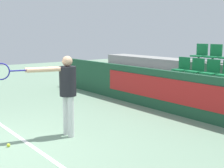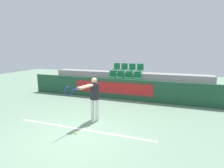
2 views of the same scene
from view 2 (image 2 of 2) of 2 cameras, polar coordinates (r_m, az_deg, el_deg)
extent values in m
plane|color=gray|center=(5.93, -11.60, -15.73)|extent=(30.00, 30.00, 0.00)
cube|color=white|center=(6.21, -9.86, -14.35)|extent=(5.05, 0.08, 0.01)
cube|color=#1E4C33|center=(9.48, 1.63, -1.61)|extent=(10.59, 0.12, 1.12)
cube|color=red|center=(9.48, 0.04, -1.26)|extent=(4.38, 0.02, 0.62)
cube|color=gray|center=(10.05, 2.52, -2.99)|extent=(10.19, 0.88, 0.40)
cube|color=gray|center=(10.83, 3.88, -0.88)|extent=(10.19, 0.88, 0.80)
cube|color=gray|center=(11.62, 5.05, 0.94)|extent=(10.19, 0.88, 1.19)
cylinder|color=#333333|center=(10.27, -1.64, -1.12)|extent=(0.07, 0.07, 0.14)
cube|color=#197A42|center=(10.25, -1.64, -0.60)|extent=(0.42, 0.38, 0.05)
cube|color=#197A42|center=(10.37, -1.31, 0.72)|extent=(0.42, 0.04, 0.37)
cylinder|color=#333333|center=(10.10, 1.17, -1.33)|extent=(0.07, 0.07, 0.14)
cube|color=#197A42|center=(10.08, 1.17, -0.81)|extent=(0.42, 0.38, 0.05)
cube|color=#197A42|center=(10.20, 1.48, 0.54)|extent=(0.42, 0.04, 0.37)
cylinder|color=#333333|center=(9.95, 4.07, -1.55)|extent=(0.07, 0.07, 0.14)
cube|color=#197A42|center=(9.93, 4.08, -1.02)|extent=(0.42, 0.38, 0.05)
cube|color=#197A42|center=(10.05, 4.35, 0.35)|extent=(0.42, 0.04, 0.37)
cylinder|color=#333333|center=(9.83, 7.05, -1.77)|extent=(0.07, 0.07, 0.14)
cube|color=#197A42|center=(9.81, 7.06, -1.23)|extent=(0.42, 0.38, 0.05)
cube|color=#197A42|center=(9.93, 7.30, 0.16)|extent=(0.42, 0.04, 0.37)
cylinder|color=#333333|center=(11.01, -0.02, 1.83)|extent=(0.07, 0.07, 0.14)
cube|color=#197A42|center=(11.00, -0.02, 2.32)|extent=(0.42, 0.38, 0.05)
cube|color=#197A42|center=(11.13, 0.27, 3.52)|extent=(0.42, 0.04, 0.37)
cylinder|color=#333333|center=(10.85, 2.62, 1.68)|extent=(0.07, 0.07, 0.14)
cube|color=#197A42|center=(10.84, 2.63, 2.17)|extent=(0.42, 0.38, 0.05)
cube|color=#197A42|center=(10.97, 2.89, 3.39)|extent=(0.42, 0.04, 0.37)
cylinder|color=#333333|center=(10.71, 5.34, 1.52)|extent=(0.07, 0.07, 0.14)
cube|color=#197A42|center=(10.70, 5.35, 2.02)|extent=(0.42, 0.38, 0.05)
cube|color=#197A42|center=(10.83, 5.59, 3.25)|extent=(0.42, 0.04, 0.37)
cylinder|color=#333333|center=(10.60, 8.12, 1.35)|extent=(0.07, 0.07, 0.14)
cube|color=#197A42|center=(10.59, 8.13, 1.85)|extent=(0.42, 0.38, 0.05)
cube|color=#197A42|center=(10.72, 8.34, 3.10)|extent=(0.42, 0.04, 0.37)
cylinder|color=#333333|center=(11.78, 1.40, 4.40)|extent=(0.07, 0.07, 0.14)
cube|color=#197A42|center=(11.77, 1.40, 4.86)|extent=(0.42, 0.38, 0.05)
cube|color=#197A42|center=(11.91, 1.66, 5.95)|extent=(0.42, 0.04, 0.37)
cylinder|color=#333333|center=(11.63, 3.89, 4.29)|extent=(0.07, 0.07, 0.14)
cube|color=#197A42|center=(11.62, 3.89, 4.76)|extent=(0.42, 0.38, 0.05)
cube|color=#197A42|center=(11.76, 4.13, 5.86)|extent=(0.42, 0.04, 0.37)
cylinder|color=#333333|center=(11.50, 6.44, 4.17)|extent=(0.07, 0.07, 0.14)
cube|color=#197A42|center=(11.49, 6.45, 4.64)|extent=(0.42, 0.38, 0.05)
cube|color=#197A42|center=(11.64, 6.66, 5.76)|extent=(0.42, 0.04, 0.37)
cylinder|color=#333333|center=(11.40, 9.04, 4.04)|extent=(0.07, 0.07, 0.14)
cube|color=#197A42|center=(11.39, 9.05, 4.51)|extent=(0.42, 0.38, 0.05)
cube|color=#197A42|center=(11.53, 9.24, 5.64)|extent=(0.42, 0.04, 0.37)
cylinder|color=silver|center=(6.76, -6.37, -8.25)|extent=(0.13, 0.13, 0.84)
cylinder|color=silver|center=(6.68, -4.90, -8.45)|extent=(0.13, 0.13, 0.84)
cylinder|color=black|center=(6.51, -5.76, -2.36)|extent=(0.34, 0.34, 0.60)
sphere|color=tan|center=(6.43, -5.83, 1.15)|extent=(0.21, 0.21, 0.21)
cylinder|color=tan|center=(6.11, -9.10, -0.85)|extent=(0.24, 0.65, 0.09)
cylinder|color=tan|center=(6.07, -8.32, -0.92)|extent=(0.24, 0.65, 0.09)
cylinder|color=navy|center=(5.76, -11.83, -1.70)|extent=(0.10, 0.30, 0.03)
torus|color=navy|center=(5.56, -14.01, -2.27)|extent=(0.10, 0.32, 0.32)
sphere|color=#CCDB33|center=(5.93, -11.80, -15.40)|extent=(0.07, 0.07, 0.07)
camera|label=1|loc=(3.87, 64.45, -3.66)|focal=50.00mm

